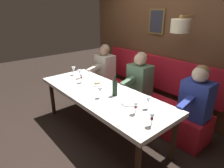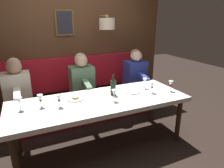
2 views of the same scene
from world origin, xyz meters
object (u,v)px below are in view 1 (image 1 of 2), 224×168
at_px(wine_glass_3, 74,69).
at_px(wine_glass_4, 136,105).
at_px(wine_glass_0, 100,90).
at_px(wine_glass_1, 80,72).
at_px(wine_glass_2, 148,100).
at_px(wine_glass_5, 81,76).
at_px(wine_glass_6, 152,117).
at_px(diner_near, 140,75).
at_px(diner_nearest, 197,94).
at_px(wine_bottle, 115,88).
at_px(diner_middle, 105,64).
at_px(dining_table, 101,96).

distance_m(wine_glass_3, wine_glass_4, 1.79).
distance_m(wine_glass_0, wine_glass_1, 0.93).
height_order(wine_glass_1, wine_glass_2, same).
relative_size(wine_glass_0, wine_glass_4, 1.00).
height_order(wine_glass_4, wine_glass_5, same).
bearing_deg(wine_glass_6, diner_near, 46.88).
height_order(diner_near, wine_glass_4, diner_near).
xyz_separation_m(diner_nearest, wine_glass_2, (-0.74, 0.27, 0.04)).
distance_m(wine_glass_1, wine_glass_3, 0.24).
bearing_deg(wine_glass_3, wine_glass_0, -101.12).
height_order(wine_glass_4, wine_glass_6, same).
xyz_separation_m(wine_glass_1, wine_glass_6, (-0.22, -1.84, -0.00)).
bearing_deg(wine_bottle, diner_near, 16.18).
relative_size(wine_glass_1, wine_bottle, 0.55).
bearing_deg(wine_glass_5, wine_bottle, -83.30).
distance_m(diner_middle, wine_glass_2, 1.98).
bearing_deg(wine_glass_4, wine_glass_1, 84.13).
xyz_separation_m(wine_glass_3, wine_glass_4, (-0.17, -1.78, -0.00)).
relative_size(diner_near, wine_glass_4, 4.82).
bearing_deg(wine_bottle, wine_glass_2, -83.91).
relative_size(diner_middle, wine_glass_4, 4.82).
bearing_deg(diner_middle, wine_glass_3, -177.30).
height_order(dining_table, wine_glass_6, wine_glass_6).
relative_size(wine_glass_4, wine_bottle, 0.55).
xyz_separation_m(wine_glass_0, wine_glass_2, (0.27, -0.66, 0.00)).
bearing_deg(diner_nearest, dining_table, 129.38).
height_order(diner_near, wine_glass_5, diner_near).
height_order(dining_table, wine_glass_4, wine_glass_4).
bearing_deg(wine_glass_3, wine_glass_5, -103.24).
height_order(wine_glass_1, wine_glass_6, same).
bearing_deg(wine_glass_4, diner_middle, 62.25).
relative_size(dining_table, wine_glass_1, 14.69).
distance_m(wine_glass_0, wine_glass_3, 1.16).
xyz_separation_m(wine_glass_2, wine_glass_5, (-0.15, 1.35, -0.00)).
height_order(wine_glass_0, wine_glass_5, same).
bearing_deg(wine_glass_6, wine_glass_2, 45.33).
height_order(diner_near, wine_glass_1, diner_near).
bearing_deg(wine_glass_2, diner_nearest, -20.29).
bearing_deg(wine_glass_1, diner_near, -43.35).
bearing_deg(wine_glass_6, wine_glass_3, 83.67).
distance_m(wine_glass_2, wine_bottle, 0.58).
distance_m(wine_glass_2, wine_glass_3, 1.80).
bearing_deg(wine_glass_3, diner_near, -51.45).
xyz_separation_m(diner_near, wine_glass_4, (-0.96, -0.79, 0.04)).
height_order(wine_glass_3, wine_glass_6, same).
xyz_separation_m(wine_glass_5, wine_bottle, (0.09, -0.78, 0.00)).
relative_size(wine_glass_5, wine_glass_6, 1.00).
relative_size(diner_nearest, wine_glass_5, 4.82).
distance_m(dining_table, wine_glass_5, 0.58).
xyz_separation_m(wine_glass_3, wine_bottle, (-0.01, -1.22, -0.00)).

